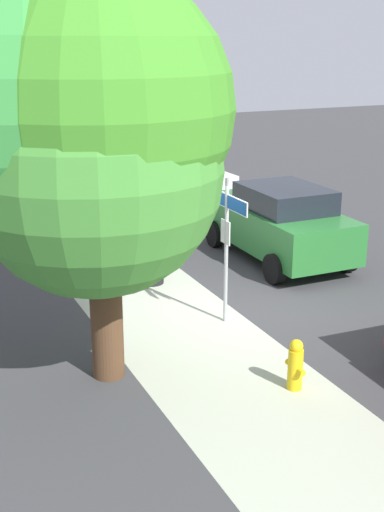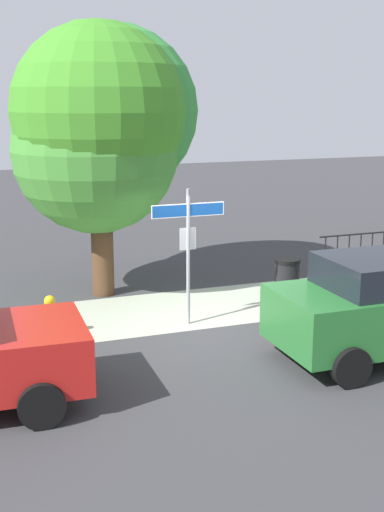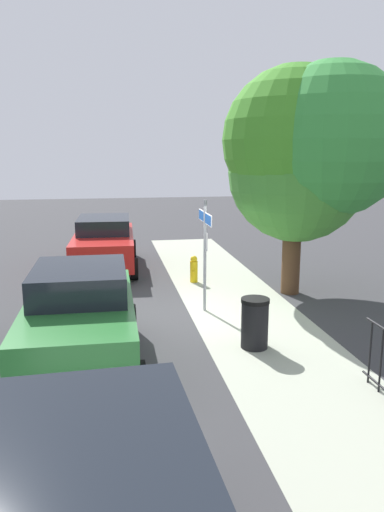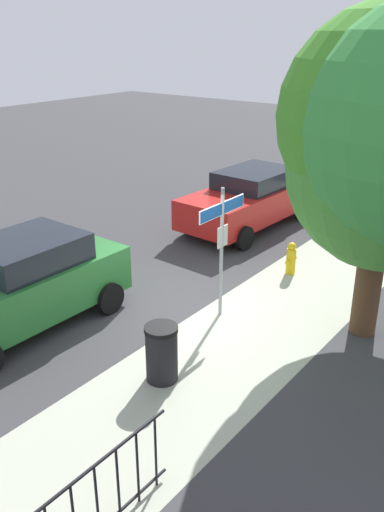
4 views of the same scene
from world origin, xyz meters
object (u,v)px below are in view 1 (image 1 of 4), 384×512
Objects in this scene: shade_tree at (75,127)px; trash_bin at (151,260)px; fire_hydrant at (295,365)px; car_green at (279,222)px; street_sign at (227,226)px; car_white at (173,178)px.

trash_bin is at bearing -35.01° from shade_tree.
fire_hydrant is 5.01m from trash_bin.
car_green is 3.26m from trash_bin.
street_sign is 2.96m from fire_hydrant.
trash_bin is (4.99, 0.30, 0.11)m from fire_hydrant.
fire_hydrant is at bearing -176.56° from trash_bin.
shade_tree is 7.18m from car_green.
street_sign reaches higher than car_white.
trash_bin is at bearing 95.29° from car_green.
car_white is (5.45, 0.29, 0.02)m from car_green.
street_sign reaches higher than fire_hydrant.
street_sign is at bearing -72.00° from shade_tree.
fire_hydrant is (-1.69, -2.61, -3.34)m from shade_tree.
trash_bin is (-0.27, 3.23, -0.39)m from car_green.
street_sign is at bearing -4.36° from fire_hydrant.
shade_tree is 1.29× the size of car_white.
fire_hydrant is (-10.71, 2.64, -0.53)m from car_white.
trash_bin is (-5.72, 2.94, -0.42)m from car_white.
car_green is 6.05m from fire_hydrant.
shade_tree is at bearing 108.00° from street_sign.
car_white is 4.63× the size of trash_bin.
street_sign is at bearing -168.22° from trash_bin.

